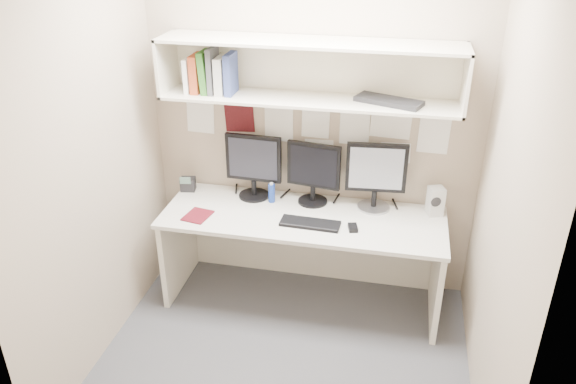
% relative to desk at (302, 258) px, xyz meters
% --- Properties ---
extents(floor, '(2.40, 2.00, 0.01)m').
position_rel_desk_xyz_m(floor, '(0.00, -0.65, -0.37)').
color(floor, '#444549').
rests_on(floor, ground).
extents(wall_back, '(2.40, 0.02, 2.60)m').
position_rel_desk_xyz_m(wall_back, '(0.00, 0.35, 0.93)').
color(wall_back, tan).
rests_on(wall_back, ground).
extents(wall_front, '(2.40, 0.02, 2.60)m').
position_rel_desk_xyz_m(wall_front, '(0.00, -1.65, 0.93)').
color(wall_front, tan).
rests_on(wall_front, ground).
extents(wall_left, '(0.02, 2.00, 2.60)m').
position_rel_desk_xyz_m(wall_left, '(-1.20, -0.65, 0.93)').
color(wall_left, tan).
rests_on(wall_left, ground).
extents(wall_right, '(0.02, 2.00, 2.60)m').
position_rel_desk_xyz_m(wall_right, '(1.20, -0.65, 0.93)').
color(wall_right, tan).
rests_on(wall_right, ground).
extents(desk, '(2.00, 0.70, 0.73)m').
position_rel_desk_xyz_m(desk, '(0.00, 0.00, 0.00)').
color(desk, silver).
rests_on(desk, floor).
extents(overhead_hutch, '(2.00, 0.38, 0.40)m').
position_rel_desk_xyz_m(overhead_hutch, '(0.00, 0.21, 1.35)').
color(overhead_hutch, silver).
rests_on(overhead_hutch, wall_back).
extents(pinned_papers, '(1.92, 0.01, 0.48)m').
position_rel_desk_xyz_m(pinned_papers, '(0.00, 0.34, 0.88)').
color(pinned_papers, white).
rests_on(pinned_papers, wall_back).
extents(monitor_left, '(0.42, 0.23, 0.49)m').
position_rel_desk_xyz_m(monitor_left, '(-0.42, 0.22, 0.63)').
color(monitor_left, black).
rests_on(monitor_left, desk).
extents(monitor_center, '(0.40, 0.22, 0.46)m').
position_rel_desk_xyz_m(monitor_center, '(0.03, 0.22, 0.62)').
color(monitor_center, black).
rests_on(monitor_center, desk).
extents(monitor_right, '(0.43, 0.23, 0.50)m').
position_rel_desk_xyz_m(monitor_right, '(0.48, 0.22, 0.63)').
color(monitor_right, '#A5A5AA').
rests_on(monitor_right, desk).
extents(keyboard, '(0.42, 0.16, 0.02)m').
position_rel_desk_xyz_m(keyboard, '(0.07, -0.12, 0.37)').
color(keyboard, black).
rests_on(keyboard, desk).
extents(mouse, '(0.08, 0.11, 0.03)m').
position_rel_desk_xyz_m(mouse, '(0.37, -0.13, 0.38)').
color(mouse, black).
rests_on(mouse, desk).
extents(speaker, '(0.13, 0.13, 0.21)m').
position_rel_desk_xyz_m(speaker, '(0.91, 0.21, 0.47)').
color(speaker, beige).
rests_on(speaker, desk).
extents(blue_bottle, '(0.05, 0.05, 0.15)m').
position_rel_desk_xyz_m(blue_bottle, '(-0.27, 0.15, 0.44)').
color(blue_bottle, navy).
rests_on(blue_bottle, desk).
extents(maroon_notebook, '(0.20, 0.23, 0.01)m').
position_rel_desk_xyz_m(maroon_notebook, '(-0.73, -0.17, 0.37)').
color(maroon_notebook, '#550E17').
rests_on(maroon_notebook, desk).
extents(desk_phone, '(0.12, 0.11, 0.13)m').
position_rel_desk_xyz_m(desk_phone, '(-0.94, 0.21, 0.42)').
color(desk_phone, black).
rests_on(desk_phone, desk).
extents(book_stack, '(0.33, 0.19, 0.31)m').
position_rel_desk_xyz_m(book_stack, '(-0.67, 0.15, 1.31)').
color(book_stack, white).
rests_on(book_stack, overhead_hutch).
extents(hutch_tray, '(0.47, 0.31, 0.03)m').
position_rel_desk_xyz_m(hutch_tray, '(0.53, 0.16, 1.19)').
color(hutch_tray, black).
rests_on(hutch_tray, overhead_hutch).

